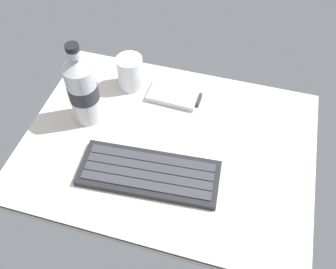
{
  "coord_description": "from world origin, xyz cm",
  "views": [
    {
      "loc": [
        13.19,
        -46.84,
        65.31
      ],
      "look_at": [
        0.0,
        0.0,
        3.0
      ],
      "focal_mm": 39.06,
      "sensor_mm": 36.0,
      "label": 1
    }
  ],
  "objects_px": {
    "keyboard": "(149,173)",
    "handheld_device": "(174,94)",
    "water_bottle": "(83,89)",
    "juice_cup": "(130,73)"
  },
  "relations": [
    {
      "from": "juice_cup",
      "to": "water_bottle",
      "type": "height_order",
      "value": "water_bottle"
    },
    {
      "from": "keyboard",
      "to": "water_bottle",
      "type": "bearing_deg",
      "value": 147.6
    },
    {
      "from": "water_bottle",
      "to": "handheld_device",
      "type": "bearing_deg",
      "value": 33.66
    },
    {
      "from": "keyboard",
      "to": "handheld_device",
      "type": "distance_m",
      "value": 0.23
    },
    {
      "from": "keyboard",
      "to": "water_bottle",
      "type": "distance_m",
      "value": 0.23
    },
    {
      "from": "keyboard",
      "to": "handheld_device",
      "type": "bearing_deg",
      "value": 92.18
    },
    {
      "from": "keyboard",
      "to": "handheld_device",
      "type": "height_order",
      "value": "keyboard"
    },
    {
      "from": "juice_cup",
      "to": "handheld_device",
      "type": "bearing_deg",
      "value": -4.29
    },
    {
      "from": "keyboard",
      "to": "handheld_device",
      "type": "relative_size",
      "value": 2.29
    },
    {
      "from": "keyboard",
      "to": "water_bottle",
      "type": "relative_size",
      "value": 1.43
    }
  ]
}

